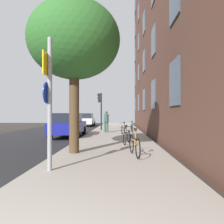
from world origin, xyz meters
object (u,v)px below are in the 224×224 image
(bicycle_0, at_px, (135,145))
(bicycle_1, at_px, (127,136))
(traffic_light, at_px, (100,105))
(pedestrian_0, at_px, (106,120))
(sign_post, at_px, (49,96))
(tree_near, at_px, (74,41))
(bicycle_3, at_px, (132,128))
(car_0, at_px, (68,125))
(bicycle_2, at_px, (124,130))
(car_1, at_px, (86,120))

(bicycle_0, height_order, bicycle_1, bicycle_0)
(traffic_light, height_order, pedestrian_0, traffic_light)
(sign_post, bearing_deg, tree_near, 87.14)
(sign_post, bearing_deg, bicycle_3, 76.61)
(car_0, bearing_deg, bicycle_1, -45.87)
(traffic_light, bearing_deg, bicycle_2, -64.98)
(bicycle_2, bearing_deg, traffic_light, 115.02)
(traffic_light, xyz_separation_m, tree_near, (0.01, -11.37, 1.95))
(tree_near, distance_m, bicycle_3, 10.54)
(car_0, relative_size, car_1, 1.08)
(bicycle_3, bearing_deg, sign_post, -103.39)
(bicycle_2, relative_size, bicycle_3, 1.03)
(bicycle_2, height_order, car_1, car_1)
(bicycle_2, bearing_deg, pedestrian_0, 124.19)
(bicycle_3, xyz_separation_m, car_0, (-4.47, -2.90, 0.38))
(sign_post, relative_size, car_0, 0.81)
(sign_post, distance_m, bicycle_3, 12.43)
(bicycle_2, xyz_separation_m, pedestrian_0, (-1.34, 1.98, 0.61))
(bicycle_1, bearing_deg, car_0, 134.13)
(sign_post, xyz_separation_m, pedestrian_0, (0.82, 11.56, -0.97))
(traffic_light, xyz_separation_m, pedestrian_0, (0.70, -2.40, -1.33))
(tree_near, height_order, bicycle_2, tree_near)
(car_0, bearing_deg, sign_post, -79.90)
(bicycle_3, relative_size, car_0, 0.38)
(traffic_light, xyz_separation_m, bicycle_2, (2.04, -4.38, -1.94))
(traffic_light, xyz_separation_m, bicycle_3, (2.74, -1.97, -1.95))
(bicycle_3, bearing_deg, bicycle_0, -92.74)
(pedestrian_0, distance_m, car_1, 10.55)
(bicycle_0, bearing_deg, car_1, 103.35)
(tree_near, distance_m, bicycle_1, 5.09)
(bicycle_0, relative_size, bicycle_2, 1.05)
(tree_near, xyz_separation_m, car_1, (-2.40, 19.06, -3.52))
(traffic_light, height_order, tree_near, tree_near)
(bicycle_0, height_order, car_0, car_0)
(bicycle_2, relative_size, car_1, 0.42)
(bicycle_3, height_order, car_1, car_1)
(bicycle_2, distance_m, bicycle_3, 2.50)
(tree_near, xyz_separation_m, pedestrian_0, (0.69, 8.97, -3.28))
(car_0, bearing_deg, bicycle_3, 33.00)
(car_1, bearing_deg, pedestrian_0, -72.96)
(traffic_light, relative_size, bicycle_3, 2.06)
(bicycle_1, distance_m, car_0, 5.52)
(traffic_light, xyz_separation_m, car_1, (-2.39, 7.69, -1.57))
(sign_post, distance_m, car_0, 9.31)
(bicycle_0, height_order, bicycle_3, bicycle_0)
(bicycle_2, bearing_deg, car_0, -172.49)
(sign_post, height_order, pedestrian_0, sign_post)
(pedestrian_0, bearing_deg, bicycle_2, -55.81)
(bicycle_2, distance_m, pedestrian_0, 2.47)
(sign_post, bearing_deg, bicycle_1, 66.64)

